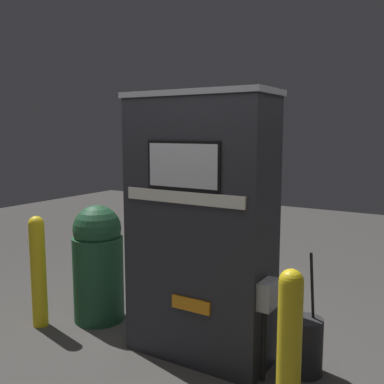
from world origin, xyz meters
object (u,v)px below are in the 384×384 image
(safety_bollard, at_px, (289,351))
(trash_bin, at_px, (98,262))
(squeegee_bucket, at_px, (305,345))
(safety_bollard_far, at_px, (38,269))
(gas_pump, at_px, (200,228))

(safety_bollard, relative_size, trash_bin, 0.93)
(safety_bollard, distance_m, trash_bin, 2.07)
(safety_bollard, xyz_separation_m, squeegee_bucket, (-0.13, 0.70, -0.30))
(trash_bin, relative_size, safety_bollard_far, 1.07)
(safety_bollard_far, bearing_deg, gas_pump, 11.40)
(trash_bin, distance_m, squeegee_bucket, 1.87)
(gas_pump, height_order, safety_bollard, gas_pump)
(gas_pump, distance_m, trash_bin, 1.18)
(squeegee_bucket, bearing_deg, gas_pump, -167.79)
(gas_pump, relative_size, trash_bin, 1.88)
(gas_pump, xyz_separation_m, squeegee_bucket, (0.75, 0.16, -0.77))
(safety_bollard_far, bearing_deg, trash_bin, 47.13)
(gas_pump, xyz_separation_m, safety_bollard, (0.88, -0.54, -0.47))
(trash_bin, height_order, safety_bollard_far, trash_bin)
(trash_bin, distance_m, safety_bollard_far, 0.50)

